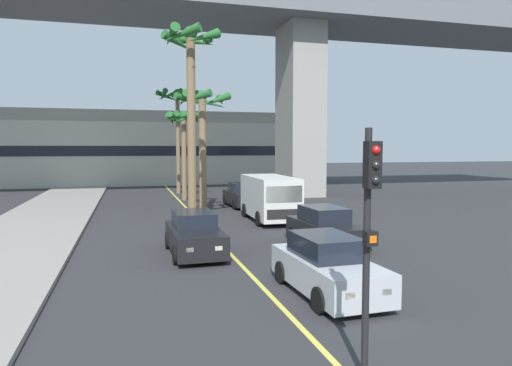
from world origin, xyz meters
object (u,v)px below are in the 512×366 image
Objects in this scene: car_queue_second at (325,228)px; traffic_light_median_near at (369,219)px; palm_tree_mid_median at (183,126)px; palm_tree_far_median at (202,117)px; palm_tree_near_median at (191,75)px; palm_tree_farthest_median at (177,108)px; car_queue_third at (194,235)px; car_queue_fourth at (242,196)px; car_queue_front at (327,267)px; delivery_van at (270,197)px.

car_queue_second is 10.64m from traffic_light_median_near.
palm_tree_far_median reaches higher than palm_tree_mid_median.
palm_tree_farthest_median is (1.25, 18.33, 0.10)m from palm_tree_near_median.
car_queue_third is 10.18m from traffic_light_median_near.
car_queue_second is 1.00× the size of car_queue_third.
car_queue_third is 1.00× the size of car_queue_fourth.
traffic_light_median_near is (-3.58, -9.82, 1.99)m from car_queue_second.
palm_tree_farthest_median is at bearing 86.09° from palm_tree_near_median.
car_queue_front is 0.45× the size of palm_tree_near_median.
delivery_van is 1.26× the size of traffic_light_median_near.
car_queue_fourth is at bearing 69.08° from car_queue_third.
car_queue_fourth is 0.99× the size of traffic_light_median_near.
palm_tree_far_median is at bearing 79.39° from car_queue_third.
palm_tree_far_median reaches higher than car_queue_fourth.
palm_tree_farthest_median is (1.78, 22.84, 6.51)m from car_queue_third.
palm_tree_near_median is (-4.38, -2.16, 5.85)m from delivery_van.
palm_tree_farthest_median is at bearing 92.02° from car_queue_front.
palm_tree_mid_median is 5.61m from palm_tree_farthest_median.
palm_tree_near_median is at bearing 83.38° from car_queue_third.
car_queue_third is 0.47× the size of palm_tree_farthest_median.
car_queue_front is at bearing -113.28° from car_queue_second.
delivery_van is at bearing -50.74° from palm_tree_far_median.
car_queue_second is 0.58× the size of palm_tree_far_median.
traffic_light_median_near is 20.37m from palm_tree_far_median.
car_queue_fourth is 23.01m from traffic_light_median_near.
car_queue_third is at bearing 179.54° from car_queue_second.
car_queue_fourth is at bearing -55.38° from palm_tree_mid_median.
palm_tree_farthest_median reaches higher than car_queue_front.
palm_tree_far_median is (-3.18, 10.34, 4.91)m from car_queue_second.
palm_tree_near_median is at bearing -103.64° from palm_tree_far_median.
delivery_van is at bearing -73.32° from palm_tree_mid_median.
car_queue_third is 7.85m from palm_tree_near_median.
palm_tree_far_median reaches higher than traffic_light_median_near.
palm_tree_farthest_median is at bearing 107.30° from car_queue_fourth.
car_queue_second is (2.34, 5.44, 0.00)m from car_queue_front.
traffic_light_median_near is 27.52m from palm_tree_mid_median.
palm_tree_farthest_median is (-0.15, 12.54, 1.61)m from palm_tree_far_median.
traffic_light_median_near is at bearing -81.17° from car_queue_third.
palm_tree_near_median is (0.52, 4.50, 6.41)m from car_queue_third.
palm_tree_mid_median is at bearing 106.68° from delivery_van.
traffic_light_median_near reaches higher than car_queue_fourth.
car_queue_front is at bearing -77.29° from palm_tree_near_median.
palm_tree_mid_median reaches higher than car_queue_fourth.
car_queue_fourth is at bearing 90.05° from delivery_van.
car_queue_second is 11.88m from palm_tree_far_median.
palm_tree_mid_median is 7.23m from palm_tree_far_median.
car_queue_front is 16.55m from palm_tree_far_median.
delivery_van is 0.57× the size of palm_tree_near_median.
palm_tree_farthest_median is at bearing 98.30° from car_queue_second.
delivery_van is 7.62m from palm_tree_near_median.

